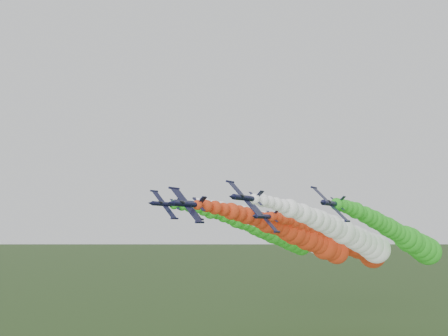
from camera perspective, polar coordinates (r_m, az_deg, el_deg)
The scene contains 6 objects.
jet_lead at distance 133.90m, azimuth 10.46°, elevation -9.00°, with size 16.12×79.91×20.69m.
jet_inner_left at distance 141.79m, azimuth 9.40°, elevation -8.57°, with size 15.88×79.67×20.45m.
jet_inner_right at distance 135.80m, azimuth 16.11°, elevation -8.50°, with size 16.83×80.62×21.40m.
jet_outer_left at distance 154.48m, azimuth 6.07°, elevation -8.42°, with size 15.91×79.70×20.49m.
jet_outer_right at distance 146.32m, azimuth 22.85°, elevation -8.57°, with size 16.75×80.55×21.33m.
jet_trail at distance 156.50m, azimuth 16.00°, elevation -9.50°, with size 16.94×80.73×21.51m.
Camera 1 is at (60.78, -73.60, 40.96)m, focal length 35.00 mm.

